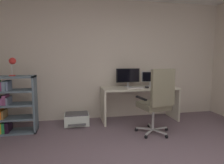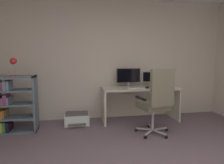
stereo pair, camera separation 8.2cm
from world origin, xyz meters
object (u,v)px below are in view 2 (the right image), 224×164
Objects in this scene: desk at (140,96)px; printer at (77,119)px; bookshelf at (9,105)px; monitor_main at (128,76)px; office_chair at (157,100)px; keyboard at (136,88)px; monitor_secondary at (151,78)px; desk_lamp at (13,63)px; computer_mouse at (147,87)px.

printer is (-1.35, -0.04, -0.43)m from desk.
monitor_main is at bearing 9.07° from bookshelf.
printer is (-1.36, 0.84, -0.52)m from office_chair.
monitor_main reaches higher than printer.
desk is at bearing 1.49° from printer.
keyboard reaches higher than desk.
bookshelf is (-2.34, -0.37, -0.45)m from monitor_main.
monitor_secondary is 0.54m from keyboard.
monitor_main is at bearing 9.58° from desk_lamp.
office_chair is 1.13× the size of bookshelf.
office_chair is 2.40× the size of printer.
desk_lamp is at bearing -172.22° from monitor_secondary.
monitor_secondary is at bearing 7.78° from desk_lamp.
keyboard is at bearing -71.69° from monitor_main.
office_chair reaches higher than monitor_secondary.
monitor_secondary is at bearing 5.83° from printer.
desk is 4.21× the size of monitor_secondary.
desk_lamp reaches higher than desk.
monitor_secondary is 1.19× the size of desk_lamp.
bookshelf is 2.12× the size of printer.
office_chair is 3.64× the size of desk_lamp.
bookshelf is at bearing 166.23° from office_chair.
computer_mouse is at bearing 2.72° from desk_lamp.
keyboard is at bearing -4.32° from printer.
printer is at bearing -171.51° from monitor_main.
monitor_main reaches higher than desk.
monitor_main is at bearing 149.38° from desk.
keyboard is at bearing -149.28° from monitor_secondary.
desk is 1.38× the size of office_chair.
keyboard is at bearing 2.69° from bookshelf.
computer_mouse is 2.62m from desk_lamp.
printer is (-1.65, -0.17, -0.80)m from monitor_secondary.
monitor_main is 0.35m from keyboard.
desk_lamp reaches higher than printer.
computer_mouse is (0.12, -0.12, 0.20)m from desk.
monitor_secondary is 0.35m from computer_mouse.
monitor_secondary is at bearing 74.24° from office_chair.
monitor_secondary is (0.52, 0.00, -0.05)m from monitor_main.
monitor_secondary reaches higher than computer_mouse.
desk_lamp is at bearing -170.42° from monitor_main.
office_chair reaches higher than keyboard.
computer_mouse reaches higher than printer.
monitor_main reaches higher than keyboard.
monitor_secondary is at bearing 7.44° from bookshelf.
office_chair is (0.01, -0.87, 0.09)m from desk.
bookshelf is at bearing 179.61° from desk_lamp.
computer_mouse is at bearing 2.58° from bookshelf.
desk_lamp is at bearing -0.39° from bookshelf.
computer_mouse is at bearing -3.30° from printer.
keyboard is (-0.44, -0.26, -0.18)m from monitor_secondary.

